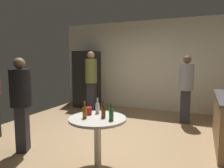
{
  "coord_description": "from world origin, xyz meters",
  "views": [
    {
      "loc": [
        1.71,
        -3.64,
        1.53
      ],
      "look_at": [
        -0.02,
        0.34,
        1.02
      ],
      "focal_mm": 33.19,
      "sensor_mm": 36.0,
      "label": 1
    }
  ],
  "objects_px": {
    "plastic_cup_red": "(89,111)",
    "person_in_gray_shirt": "(186,84)",
    "beer_bottle_green": "(111,114)",
    "refrigerator": "(87,79)",
    "person_in_olive_shirt": "(91,77)",
    "person_in_black_shirt": "(21,98)",
    "beer_bottle_clear": "(98,108)",
    "beer_bottle_brown": "(103,112)",
    "foreground_table": "(98,125)",
    "beer_bottle_amber": "(85,112)"
  },
  "relations": [
    {
      "from": "plastic_cup_red",
      "to": "person_in_gray_shirt",
      "type": "xyz_separation_m",
      "value": [
        1.16,
        2.63,
        0.16
      ]
    },
    {
      "from": "beer_bottle_green",
      "to": "person_in_gray_shirt",
      "type": "distance_m",
      "value": 2.87
    },
    {
      "from": "refrigerator",
      "to": "person_in_olive_shirt",
      "type": "distance_m",
      "value": 0.84
    },
    {
      "from": "person_in_black_shirt",
      "to": "plastic_cup_red",
      "type": "bearing_deg",
      "value": -22.11
    },
    {
      "from": "beer_bottle_green",
      "to": "person_in_black_shirt",
      "type": "xyz_separation_m",
      "value": [
        -1.63,
        0.02,
        0.09
      ]
    },
    {
      "from": "refrigerator",
      "to": "beer_bottle_clear",
      "type": "relative_size",
      "value": 7.83
    },
    {
      "from": "beer_bottle_brown",
      "to": "person_in_olive_shirt",
      "type": "relative_size",
      "value": 0.13
    },
    {
      "from": "beer_bottle_brown",
      "to": "person_in_black_shirt",
      "type": "relative_size",
      "value": 0.15
    },
    {
      "from": "refrigerator",
      "to": "foreground_table",
      "type": "distance_m",
      "value": 3.99
    },
    {
      "from": "foreground_table",
      "to": "person_in_gray_shirt",
      "type": "distance_m",
      "value": 2.92
    },
    {
      "from": "foreground_table",
      "to": "beer_bottle_green",
      "type": "xyz_separation_m",
      "value": [
        0.22,
        -0.03,
        0.19
      ]
    },
    {
      "from": "person_in_black_shirt",
      "to": "foreground_table",
      "type": "bearing_deg",
      "value": -26.82
    },
    {
      "from": "plastic_cup_red",
      "to": "person_in_olive_shirt",
      "type": "xyz_separation_m",
      "value": [
        -1.43,
        2.61,
        0.25
      ]
    },
    {
      "from": "refrigerator",
      "to": "beer_bottle_clear",
      "type": "bearing_deg",
      "value": -57.12
    },
    {
      "from": "refrigerator",
      "to": "beer_bottle_amber",
      "type": "height_order",
      "value": "refrigerator"
    },
    {
      "from": "foreground_table",
      "to": "beer_bottle_green",
      "type": "bearing_deg",
      "value": -8.46
    },
    {
      "from": "beer_bottle_clear",
      "to": "person_in_olive_shirt",
      "type": "xyz_separation_m",
      "value": [
        -1.5,
        2.5,
        0.22
      ]
    },
    {
      "from": "foreground_table",
      "to": "person_in_gray_shirt",
      "type": "bearing_deg",
      "value": 70.51
    },
    {
      "from": "person_in_gray_shirt",
      "to": "person_in_olive_shirt",
      "type": "xyz_separation_m",
      "value": [
        -2.58,
        -0.02,
        0.08
      ]
    },
    {
      "from": "foreground_table",
      "to": "refrigerator",
      "type": "bearing_deg",
      "value": 122.53
    },
    {
      "from": "beer_bottle_clear",
      "to": "person_in_gray_shirt",
      "type": "bearing_deg",
      "value": 66.78
    },
    {
      "from": "beer_bottle_clear",
      "to": "person_in_black_shirt",
      "type": "height_order",
      "value": "person_in_black_shirt"
    },
    {
      "from": "beer_bottle_green",
      "to": "plastic_cup_red",
      "type": "bearing_deg",
      "value": 162.13
    },
    {
      "from": "beer_bottle_brown",
      "to": "beer_bottle_green",
      "type": "distance_m",
      "value": 0.16
    },
    {
      "from": "person_in_gray_shirt",
      "to": "person_in_olive_shirt",
      "type": "relative_size",
      "value": 0.92
    },
    {
      "from": "beer_bottle_green",
      "to": "beer_bottle_clear",
      "type": "relative_size",
      "value": 1.0
    },
    {
      "from": "refrigerator",
      "to": "person_in_olive_shirt",
      "type": "xyz_separation_m",
      "value": [
        0.53,
        -0.64,
        0.14
      ]
    },
    {
      "from": "beer_bottle_green",
      "to": "plastic_cup_red",
      "type": "relative_size",
      "value": 2.09
    },
    {
      "from": "beer_bottle_brown",
      "to": "beer_bottle_green",
      "type": "relative_size",
      "value": 1.0
    },
    {
      "from": "refrigerator",
      "to": "plastic_cup_red",
      "type": "height_order",
      "value": "refrigerator"
    },
    {
      "from": "beer_bottle_amber",
      "to": "beer_bottle_green",
      "type": "relative_size",
      "value": 1.0
    },
    {
      "from": "refrigerator",
      "to": "plastic_cup_red",
      "type": "bearing_deg",
      "value": -59.06
    },
    {
      "from": "beer_bottle_clear",
      "to": "plastic_cup_red",
      "type": "height_order",
      "value": "beer_bottle_clear"
    },
    {
      "from": "foreground_table",
      "to": "beer_bottle_brown",
      "type": "distance_m",
      "value": 0.21
    },
    {
      "from": "person_in_olive_shirt",
      "to": "person_in_gray_shirt",
      "type": "bearing_deg",
      "value": 89.12
    },
    {
      "from": "beer_bottle_amber",
      "to": "beer_bottle_brown",
      "type": "relative_size",
      "value": 1.0
    },
    {
      "from": "plastic_cup_red",
      "to": "person_in_gray_shirt",
      "type": "bearing_deg",
      "value": 66.32
    },
    {
      "from": "person_in_olive_shirt",
      "to": "plastic_cup_red",
      "type": "bearing_deg",
      "value": 27.29
    },
    {
      "from": "beer_bottle_amber",
      "to": "plastic_cup_red",
      "type": "xyz_separation_m",
      "value": [
        -0.04,
        0.19,
        -0.03
      ]
    },
    {
      "from": "foreground_table",
      "to": "plastic_cup_red",
      "type": "height_order",
      "value": "plastic_cup_red"
    },
    {
      "from": "beer_bottle_green",
      "to": "person_in_gray_shirt",
      "type": "xyz_separation_m",
      "value": [
        0.74,
        2.77,
        0.13
      ]
    },
    {
      "from": "person_in_olive_shirt",
      "to": "beer_bottle_green",
      "type": "bearing_deg",
      "value": 32.45
    },
    {
      "from": "person_in_black_shirt",
      "to": "person_in_gray_shirt",
      "type": "bearing_deg",
      "value": 21.9
    },
    {
      "from": "refrigerator",
      "to": "beer_bottle_green",
      "type": "bearing_deg",
      "value": -55.11
    },
    {
      "from": "foreground_table",
      "to": "person_in_olive_shirt",
      "type": "relative_size",
      "value": 0.45
    },
    {
      "from": "refrigerator",
      "to": "foreground_table",
      "type": "xyz_separation_m",
      "value": [
        2.14,
        -3.36,
        -0.27
      ]
    },
    {
      "from": "person_in_gray_shirt",
      "to": "person_in_black_shirt",
      "type": "bearing_deg",
      "value": -39.56
    },
    {
      "from": "beer_bottle_clear",
      "to": "person_in_black_shirt",
      "type": "relative_size",
      "value": 0.15
    },
    {
      "from": "person_in_black_shirt",
      "to": "person_in_olive_shirt",
      "type": "xyz_separation_m",
      "value": [
        -0.21,
        2.72,
        0.13
      ]
    },
    {
      "from": "person_in_gray_shirt",
      "to": "beer_bottle_amber",
      "type": "bearing_deg",
      "value": -20.34
    }
  ]
}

